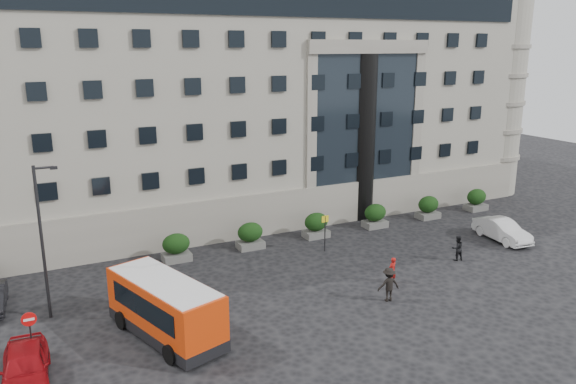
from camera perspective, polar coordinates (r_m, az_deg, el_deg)
name	(u,v)px	position (r m, az deg, el deg)	size (l,w,h in m)	color
ground	(285,295)	(32.06, -0.33, -10.40)	(120.00, 120.00, 0.00)	black
civic_building	(237,98)	(51.82, -5.23, 9.53)	(44.00, 24.00, 18.00)	gray
entrance_column	(364,139)	(44.59, 7.69, 5.39)	(1.80, 1.80, 13.00)	black
hedge_a	(176,247)	(37.20, -11.29, -5.52)	(1.80, 1.26, 1.84)	#585855
hedge_b	(250,235)	(38.77, -3.85, -4.42)	(1.80, 1.26, 1.84)	#585855
hedge_c	(316,225)	(40.94, 2.88, -3.36)	(1.80, 1.26, 1.84)	#585855
hedge_d	(375,216)	(43.63, 8.84, -2.38)	(1.80, 1.26, 1.84)	#585855
hedge_e	(428,207)	(46.74, 14.06, -1.50)	(1.80, 1.26, 1.84)	#585855
hedge_f	(476,199)	(50.20, 18.59, -0.72)	(1.80, 1.26, 1.84)	#585855
street_lamp	(43,237)	(30.49, -23.65, -4.21)	(1.16, 0.18, 8.00)	#262628
bus_stop_sign	(325,227)	(37.96, 3.78, -3.56)	(0.50, 0.08, 2.52)	#262628
no_entry_sign	(30,326)	(27.71, -24.76, -12.29)	(0.64, 0.16, 2.32)	#262628
minibus	(165,306)	(27.81, -12.39, -11.24)	(4.34, 7.32, 2.89)	red
parked_car_a	(25,367)	(26.48, -25.15, -15.75)	(1.86, 4.62, 1.57)	maroon
white_taxi	(502,230)	(43.10, 20.92, -3.64)	(1.63, 4.66, 1.54)	silver
pedestrian_a	(392,270)	(33.86, 10.55, -7.81)	(0.57, 0.38, 1.57)	#AB1411
pedestrian_b	(457,248)	(38.24, 16.82, -5.48)	(0.81, 0.63, 1.66)	black
pedestrian_c	(389,284)	(31.49, 10.20, -9.22)	(1.24, 0.71, 1.91)	black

